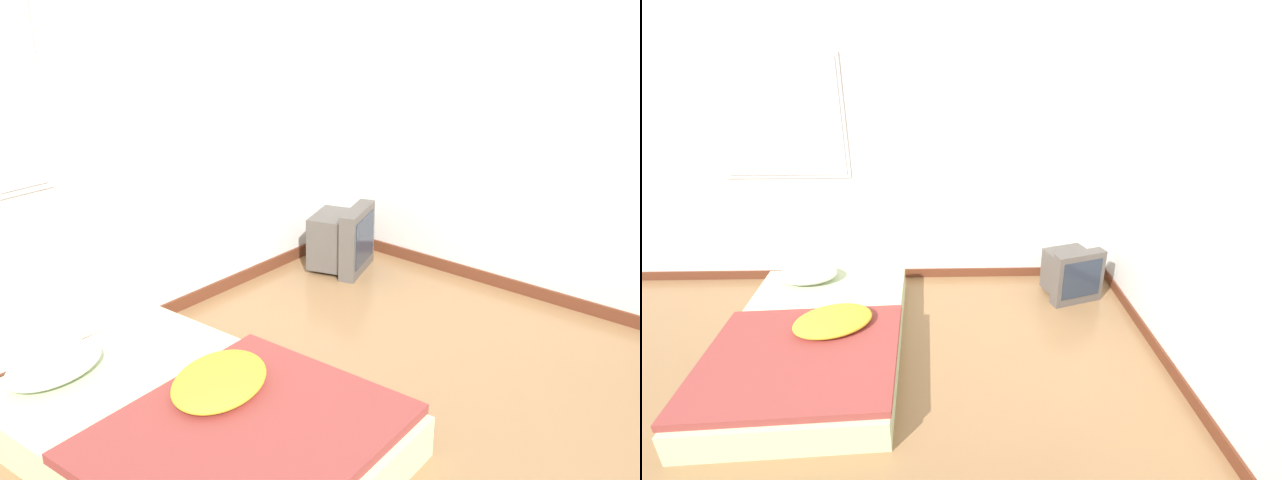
# 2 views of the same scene
# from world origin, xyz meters

# --- Properties ---
(wall_back) EXTENTS (7.59, 0.08, 2.60)m
(wall_back) POSITION_xyz_m (-0.01, 2.52, 1.29)
(wall_back) COLOR white
(wall_back) RESTS_ON ground_plane
(mattress_bed) EXTENTS (1.38, 1.99, 0.36)m
(mattress_bed) POSITION_xyz_m (-0.02, 1.30, 0.14)
(mattress_bed) COLOR beige
(mattress_bed) RESTS_ON ground_plane
(crt_tv) EXTENTS (0.53, 0.51, 0.50)m
(crt_tv) POSITION_xyz_m (2.13, 2.09, 0.24)
(crt_tv) COLOR #56514C
(crt_tv) RESTS_ON ground_plane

